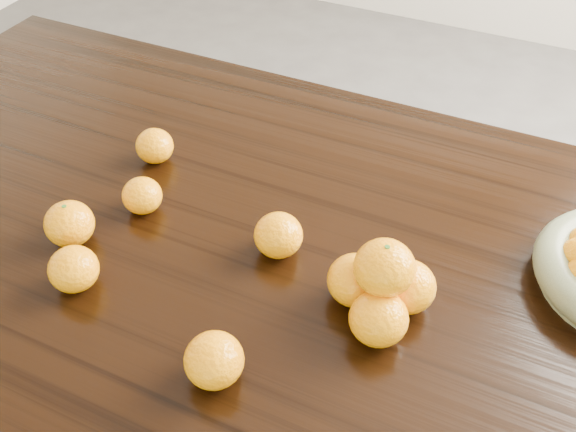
% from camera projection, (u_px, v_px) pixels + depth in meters
% --- Properties ---
extents(dining_table, '(2.00, 1.00, 0.75)m').
position_uv_depth(dining_table, '(286.00, 276.00, 1.16)').
color(dining_table, black).
rests_on(dining_table, ground).
extents(orange_pyramid, '(0.16, 0.16, 0.14)m').
position_uv_depth(orange_pyramid, '(381.00, 288.00, 0.94)').
color(orange_pyramid, '#FFA107').
rests_on(orange_pyramid, dining_table).
extents(loose_orange_0, '(0.08, 0.08, 0.08)m').
position_uv_depth(loose_orange_0, '(69.00, 224.00, 1.07)').
color(loose_orange_0, '#FFA107').
rests_on(loose_orange_0, dining_table).
extents(loose_orange_1, '(0.08, 0.08, 0.07)m').
position_uv_depth(loose_orange_1, '(74.00, 269.00, 1.00)').
color(loose_orange_1, '#FFA107').
rests_on(loose_orange_1, dining_table).
extents(loose_orange_2, '(0.08, 0.08, 0.08)m').
position_uv_depth(loose_orange_2, '(214.00, 360.00, 0.87)').
color(loose_orange_2, '#FFA107').
rests_on(loose_orange_2, dining_table).
extents(loose_orange_3, '(0.07, 0.07, 0.07)m').
position_uv_depth(loose_orange_3, '(155.00, 146.00, 1.24)').
color(loose_orange_3, '#FFA107').
rests_on(loose_orange_3, dining_table).
extents(loose_orange_4, '(0.08, 0.08, 0.08)m').
position_uv_depth(loose_orange_4, '(278.00, 235.00, 1.05)').
color(loose_orange_4, '#FFA107').
rests_on(loose_orange_4, dining_table).
extents(loose_orange_5, '(0.07, 0.07, 0.07)m').
position_uv_depth(loose_orange_5, '(142.00, 196.00, 1.14)').
color(loose_orange_5, '#FFA107').
rests_on(loose_orange_5, dining_table).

